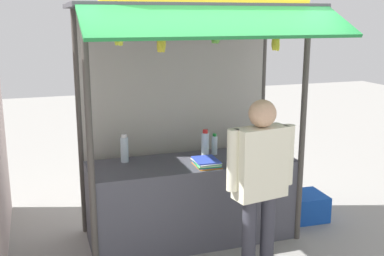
{
  "coord_description": "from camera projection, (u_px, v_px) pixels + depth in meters",
  "views": [
    {
      "loc": [
        -1.48,
        -4.37,
        2.29
      ],
      "look_at": [
        0.0,
        0.0,
        1.2
      ],
      "focal_mm": 44.16,
      "sensor_mm": 36.0,
      "label": 1
    }
  ],
  "objects": [
    {
      "name": "ground_plane",
      "position": [
        192.0,
        238.0,
        5.02
      ],
      "size": [
        20.0,
        20.0,
        0.0
      ],
      "primitive_type": "plane",
      "color": "gray"
    },
    {
      "name": "stall_counter",
      "position": [
        192.0,
        200.0,
        4.92
      ],
      "size": [
        2.11,
        0.72,
        0.85
      ],
      "primitive_type": "cube",
      "color": "#4C4C56",
      "rests_on": "ground"
    },
    {
      "name": "stall_structure",
      "position": [
        187.0,
        78.0,
        4.77
      ],
      "size": [
        2.31,
        1.63,
        2.76
      ],
      "color": "#4C4742",
      "rests_on": "ground"
    },
    {
      "name": "water_bottle_back_right",
      "position": [
        205.0,
        144.0,
        4.96
      ],
      "size": [
        0.08,
        0.08,
        0.29
      ],
      "color": "silver",
      "rests_on": "stall_counter"
    },
    {
      "name": "water_bottle_front_right",
      "position": [
        124.0,
        149.0,
        4.77
      ],
      "size": [
        0.08,
        0.08,
        0.29
      ],
      "color": "silver",
      "rests_on": "stall_counter"
    },
    {
      "name": "water_bottle_mid_right",
      "position": [
        214.0,
        145.0,
        5.05
      ],
      "size": [
        0.06,
        0.06,
        0.23
      ],
      "color": "silver",
      "rests_on": "stall_counter"
    },
    {
      "name": "magazine_stack_back_left",
      "position": [
        206.0,
        162.0,
        4.67
      ],
      "size": [
        0.26,
        0.31,
        0.07
      ],
      "color": "orange",
      "rests_on": "stall_counter"
    },
    {
      "name": "magazine_stack_far_left",
      "position": [
        271.0,
        157.0,
        4.84
      ],
      "size": [
        0.22,
        0.26,
        0.07
      ],
      "color": "blue",
      "rests_on": "stall_counter"
    },
    {
      "name": "banana_bunch_inner_left",
      "position": [
        216.0,
        36.0,
        4.13
      ],
      "size": [
        0.09,
        0.09,
        0.22
      ],
      "color": "#332D23"
    },
    {
      "name": "banana_bunch_rightmost",
      "position": [
        161.0,
        44.0,
        3.99
      ],
      "size": [
        0.09,
        0.1,
        0.28
      ],
      "color": "#332D23"
    },
    {
      "name": "banana_bunch_inner_right",
      "position": [
        276.0,
        44.0,
        4.33
      ],
      "size": [
        0.1,
        0.1,
        0.3
      ],
      "color": "#332D23"
    },
    {
      "name": "banana_bunch_leftmost",
      "position": [
        119.0,
        38.0,
        3.86
      ],
      "size": [
        0.1,
        0.09,
        0.22
      ],
      "color": "#332D23"
    },
    {
      "name": "vendor_person",
      "position": [
        260.0,
        175.0,
        4.02
      ],
      "size": [
        0.62,
        0.27,
        1.63
      ],
      "rotation": [
        0.0,
        0.0,
        0.16
      ],
      "color": "#383842",
      "rests_on": "ground"
    },
    {
      "name": "plastic_crate",
      "position": [
        305.0,
        206.0,
        5.48
      ],
      "size": [
        0.44,
        0.44,
        0.3
      ],
      "primitive_type": "cube",
      "rotation": [
        0.0,
        0.0,
        -0.05
      ],
      "color": "#194CB2",
      "rests_on": "ground"
    }
  ]
}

